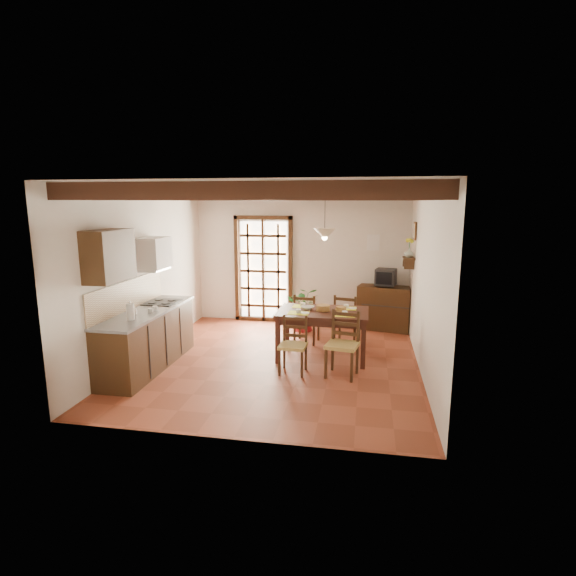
% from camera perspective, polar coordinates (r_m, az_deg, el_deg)
% --- Properties ---
extents(ground_plane, '(5.00, 5.00, 0.00)m').
position_cam_1_polar(ground_plane, '(7.45, -1.31, -9.27)').
color(ground_plane, brown).
extents(room_shell, '(4.52, 5.02, 2.81)m').
position_cam_1_polar(room_shell, '(7.03, -1.38, 4.75)').
color(room_shell, silver).
rests_on(room_shell, ground_plane).
extents(ceiling_beams, '(4.50, 4.34, 0.20)m').
position_cam_1_polar(ceiling_beams, '(6.99, -1.41, 11.88)').
color(ceiling_beams, black).
rests_on(ceiling_beams, room_shell).
extents(french_door, '(1.26, 0.11, 2.32)m').
position_cam_1_polar(french_door, '(9.66, -3.13, 2.61)').
color(french_door, white).
rests_on(french_door, ground_plane).
extents(kitchen_counter, '(0.64, 2.25, 1.38)m').
position_cam_1_polar(kitchen_counter, '(7.40, -17.39, -6.07)').
color(kitchen_counter, '#342010').
rests_on(kitchen_counter, ground_plane).
extents(upper_cabinet, '(0.35, 0.80, 0.70)m').
position_cam_1_polar(upper_cabinet, '(6.59, -21.79, 3.84)').
color(upper_cabinet, '#342010').
rests_on(upper_cabinet, room_shell).
extents(range_hood, '(0.38, 0.60, 0.54)m').
position_cam_1_polar(range_hood, '(7.67, -16.68, 4.19)').
color(range_hood, white).
rests_on(range_hood, room_shell).
extents(counter_items, '(0.50, 1.43, 0.25)m').
position_cam_1_polar(counter_items, '(7.35, -17.28, -2.25)').
color(counter_items, black).
rests_on(counter_items, kitchen_counter).
extents(dining_table, '(1.48, 0.95, 0.80)m').
position_cam_1_polar(dining_table, '(7.45, 4.44, -3.66)').
color(dining_table, '#391A12').
rests_on(dining_table, ground_plane).
extents(chair_near_left, '(0.42, 0.40, 0.87)m').
position_cam_1_polar(chair_near_left, '(6.90, 0.65, -8.56)').
color(chair_near_left, tan).
rests_on(chair_near_left, ground_plane).
extents(chair_near_right, '(0.52, 0.51, 0.97)m').
position_cam_1_polar(chair_near_right, '(6.81, 6.90, -8.60)').
color(chair_near_right, tan).
rests_on(chair_near_right, ground_plane).
extents(chair_far_left, '(0.48, 0.46, 0.92)m').
position_cam_1_polar(chair_far_left, '(8.32, 2.37, -5.00)').
color(chair_far_left, tan).
rests_on(chair_far_left, ground_plane).
extents(chair_far_right, '(0.51, 0.50, 0.94)m').
position_cam_1_polar(chair_far_right, '(8.26, 7.48, -5.17)').
color(chair_far_right, tan).
rests_on(chair_far_right, ground_plane).
extents(table_setting, '(1.08, 0.72, 0.10)m').
position_cam_1_polar(table_setting, '(7.40, 4.46, -2.27)').
color(table_setting, '#F5FD28').
rests_on(table_setting, dining_table).
extents(table_bowl, '(0.26, 0.26, 0.05)m').
position_cam_1_polar(table_bowl, '(7.50, 2.48, -2.52)').
color(table_bowl, white).
rests_on(table_bowl, dining_table).
extents(sideboard, '(1.13, 0.69, 0.89)m').
position_cam_1_polar(sideboard, '(9.33, 12.15, -2.48)').
color(sideboard, '#342010').
rests_on(sideboard, ground_plane).
extents(crt_tv, '(0.45, 0.43, 0.33)m').
position_cam_1_polar(crt_tv, '(9.20, 12.31, 1.37)').
color(crt_tv, black).
rests_on(crt_tv, sideboard).
extents(fuse_box, '(0.25, 0.03, 0.32)m').
position_cam_1_polar(fuse_box, '(9.37, 10.78, 5.71)').
color(fuse_box, white).
rests_on(fuse_box, room_shell).
extents(plant_pot, '(0.38, 0.38, 0.23)m').
position_cam_1_polar(plant_pot, '(9.13, 1.90, -4.72)').
color(plant_pot, maroon).
rests_on(plant_pot, ground_plane).
extents(potted_plant, '(1.88, 1.68, 1.86)m').
position_cam_1_polar(potted_plant, '(9.02, 1.92, -1.90)').
color(potted_plant, '#144C19').
rests_on(potted_plant, ground_plane).
extents(wall_shelf, '(0.20, 0.42, 0.20)m').
position_cam_1_polar(wall_shelf, '(8.55, 15.06, 3.42)').
color(wall_shelf, '#342010').
rests_on(wall_shelf, room_shell).
extents(shelf_vase, '(0.15, 0.15, 0.15)m').
position_cam_1_polar(shelf_vase, '(8.54, 15.11, 4.35)').
color(shelf_vase, '#B2BFB2').
rests_on(shelf_vase, wall_shelf).
extents(shelf_flowers, '(0.14, 0.14, 0.36)m').
position_cam_1_polar(shelf_flowers, '(8.52, 15.18, 5.74)').
color(shelf_flowers, '#F5FD28').
rests_on(shelf_flowers, shelf_vase).
extents(framed_picture, '(0.03, 0.32, 0.32)m').
position_cam_1_polar(framed_picture, '(8.51, 15.81, 7.00)').
color(framed_picture, brown).
rests_on(framed_picture, room_shell).
extents(pendant_lamp, '(0.36, 0.36, 0.84)m').
position_cam_1_polar(pendant_lamp, '(7.32, 4.68, 7.02)').
color(pendant_lamp, black).
rests_on(pendant_lamp, room_shell).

